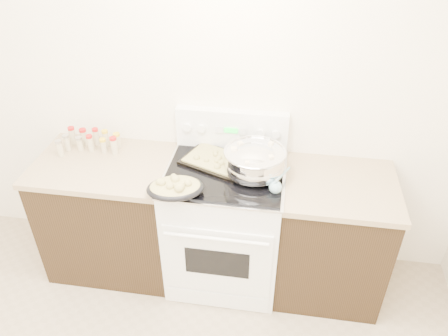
# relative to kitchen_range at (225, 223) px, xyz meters

# --- Properties ---
(room_shell) EXTENTS (4.10, 3.60, 2.75)m
(room_shell) POSITION_rel_kitchen_range_xyz_m (-0.35, -1.42, 1.21)
(room_shell) COLOR white
(room_shell) RESTS_ON ground
(counter_left) EXTENTS (0.93, 0.67, 0.92)m
(counter_left) POSITION_rel_kitchen_range_xyz_m (-0.83, 0.01, -0.03)
(counter_left) COLOR black
(counter_left) RESTS_ON ground
(counter_right) EXTENTS (0.73, 0.67, 0.92)m
(counter_right) POSITION_rel_kitchen_range_xyz_m (0.73, 0.01, -0.03)
(counter_right) COLOR black
(counter_right) RESTS_ON ground
(kitchen_range) EXTENTS (0.78, 0.73, 1.22)m
(kitchen_range) POSITION_rel_kitchen_range_xyz_m (0.00, 0.00, 0.00)
(kitchen_range) COLOR white
(kitchen_range) RESTS_ON ground
(mixing_bowl) EXTENTS (0.49, 0.49, 0.23)m
(mixing_bowl) POSITION_rel_kitchen_range_xyz_m (0.19, -0.01, 0.54)
(mixing_bowl) COLOR silver
(mixing_bowl) RESTS_ON kitchen_range
(roasting_pan) EXTENTS (0.40, 0.32, 0.12)m
(roasting_pan) POSITION_rel_kitchen_range_xyz_m (-0.26, -0.29, 0.50)
(roasting_pan) COLOR black
(roasting_pan) RESTS_ON kitchen_range
(baking_sheet) EXTENTS (0.51, 0.44, 0.06)m
(baking_sheet) POSITION_rel_kitchen_range_xyz_m (-0.07, 0.08, 0.47)
(baking_sheet) COLOR black
(baking_sheet) RESTS_ON kitchen_range
(wooden_spoon) EXTENTS (0.21, 0.22, 0.04)m
(wooden_spoon) POSITION_rel_kitchen_range_xyz_m (0.06, 0.03, 0.46)
(wooden_spoon) COLOR tan
(wooden_spoon) RESTS_ON kitchen_range
(blue_ladle) EXTENTS (0.12, 0.26, 0.10)m
(blue_ladle) POSITION_rel_kitchen_range_xyz_m (0.33, -0.16, 0.49)
(blue_ladle) COLOR #7EADBD
(blue_ladle) RESTS_ON kitchen_range
(spice_jars) EXTENTS (0.40, 0.23, 0.13)m
(spice_jars) POSITION_rel_kitchen_range_xyz_m (-0.98, 0.15, 0.49)
(spice_jars) COLOR #BFB28C
(spice_jars) RESTS_ON counter_left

